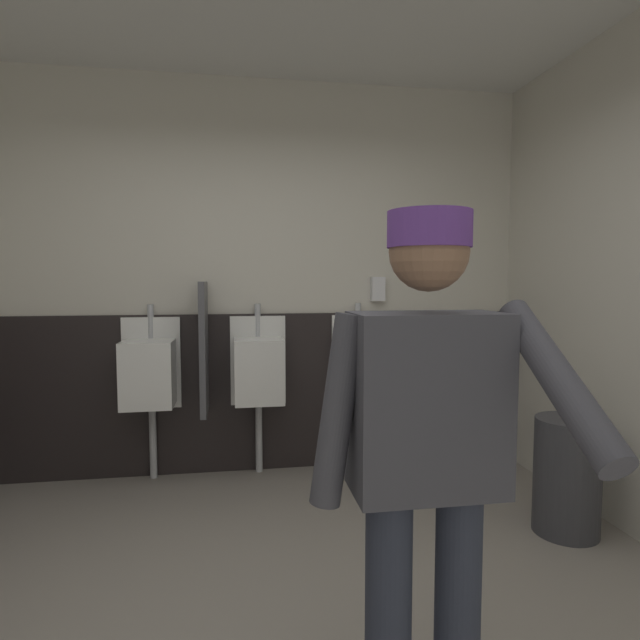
{
  "coord_description": "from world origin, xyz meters",
  "views": [
    {
      "loc": [
        -0.11,
        -1.86,
        1.41
      ],
      "look_at": [
        0.22,
        0.17,
        1.25
      ],
      "focal_mm": 29.0,
      "sensor_mm": 36.0,
      "label": 1
    }
  ],
  "objects_px": {
    "urinal_left": "(149,372)",
    "person": "(427,437)",
    "trash_bin": "(567,476)",
    "soap_dispenser": "(378,289)",
    "urinal_right": "(362,367)",
    "urinal_middle": "(259,369)"
  },
  "relations": [
    {
      "from": "urinal_left",
      "to": "person",
      "type": "bearing_deg",
      "value": -62.96
    },
    {
      "from": "trash_bin",
      "to": "urinal_left",
      "type": "bearing_deg",
      "value": 155.06
    },
    {
      "from": "soap_dispenser",
      "to": "urinal_right",
      "type": "bearing_deg",
      "value": -141.7
    },
    {
      "from": "person",
      "to": "trash_bin",
      "type": "distance_m",
      "value": 1.8
    },
    {
      "from": "urinal_middle",
      "to": "urinal_left",
      "type": "bearing_deg",
      "value": 180.0
    },
    {
      "from": "person",
      "to": "trash_bin",
      "type": "xyz_separation_m",
      "value": [
        1.26,
        1.12,
        -0.63
      ]
    },
    {
      "from": "person",
      "to": "urinal_middle",
      "type": "bearing_deg",
      "value": 99.96
    },
    {
      "from": "trash_bin",
      "to": "soap_dispenser",
      "type": "distance_m",
      "value": 1.77
    },
    {
      "from": "urinal_right",
      "to": "person",
      "type": "relative_size",
      "value": 0.77
    },
    {
      "from": "person",
      "to": "soap_dispenser",
      "type": "bearing_deg",
      "value": 77.85
    },
    {
      "from": "urinal_right",
      "to": "trash_bin",
      "type": "distance_m",
      "value": 1.51
    },
    {
      "from": "urinal_left",
      "to": "urinal_right",
      "type": "distance_m",
      "value": 1.5
    },
    {
      "from": "urinal_left",
      "to": "urinal_middle",
      "type": "relative_size",
      "value": 1.0
    },
    {
      "from": "urinal_middle",
      "to": "person",
      "type": "xyz_separation_m",
      "value": [
        0.39,
        -2.24,
        0.17
      ]
    },
    {
      "from": "trash_bin",
      "to": "soap_dispenser",
      "type": "height_order",
      "value": "soap_dispenser"
    },
    {
      "from": "urinal_left",
      "to": "urinal_right",
      "type": "xyz_separation_m",
      "value": [
        1.5,
        0.0,
        0.0
      ]
    },
    {
      "from": "urinal_middle",
      "to": "urinal_right",
      "type": "bearing_deg",
      "value": 0.0
    },
    {
      "from": "person",
      "to": "urinal_left",
      "type": "bearing_deg",
      "value": 117.04
    },
    {
      "from": "urinal_middle",
      "to": "trash_bin",
      "type": "height_order",
      "value": "urinal_middle"
    },
    {
      "from": "urinal_middle",
      "to": "person",
      "type": "bearing_deg",
      "value": -80.04
    },
    {
      "from": "urinal_left",
      "to": "urinal_right",
      "type": "relative_size",
      "value": 1.0
    },
    {
      "from": "urinal_left",
      "to": "person",
      "type": "relative_size",
      "value": 0.77
    }
  ]
}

